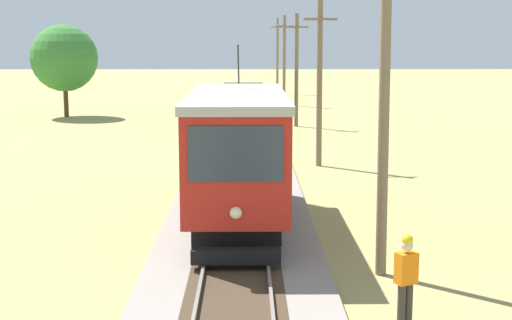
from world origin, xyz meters
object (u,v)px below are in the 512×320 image
object	(u,v)px
freight_car	(243,103)
utility_pole_distant	(284,59)
red_tram	(238,152)
utility_pole_near_tram	(384,92)
utility_pole_mid	(319,81)
track_worker	(406,277)
tree_right_near	(64,58)
utility_pole_far	(297,69)
utility_pole_horizon	(277,55)

from	to	relation	value
freight_car	utility_pole_distant	size ratio (longest dim) A/B	0.72
red_tram	utility_pole_near_tram	world-z (taller)	utility_pole_near_tram
utility_pole_mid	red_tram	bearing A→B (deg)	-107.48
red_tram	track_worker	xyz separation A→B (m)	(3.14, -7.06, -1.21)
utility_pole_near_tram	utility_pole_distant	world-z (taller)	utility_pole_near_tram
track_worker	tree_right_near	world-z (taller)	tree_right_near
utility_pole_far	utility_pole_horizon	distance (m)	27.89
utility_pole_horizon	freight_car	bearing A→B (deg)	-96.44
utility_pole_near_tram	utility_pole_far	distance (m)	28.25
utility_pole_near_tram	tree_right_near	size ratio (longest dim) A/B	1.27
freight_car	utility_pole_horizon	size ratio (longest dim) A/B	0.70
utility_pole_mid	utility_pole_distant	world-z (taller)	utility_pole_distant
utility_pole_far	utility_pole_horizon	world-z (taller)	utility_pole_horizon
red_tram	utility_pole_mid	xyz separation A→B (m)	(3.27, 10.39, 1.37)
red_tram	utility_pole_distant	size ratio (longest dim) A/B	1.18
utility_pole_near_tram	utility_pole_mid	bearing A→B (deg)	90.00
utility_pole_horizon	utility_pole_near_tram	bearing A→B (deg)	-90.00
freight_car	utility_pole_far	xyz separation A→B (m)	(3.28, 1.15, 1.97)
red_tram	utility_pole_far	world-z (taller)	utility_pole_far
utility_pole_near_tram	utility_pole_distant	xyz separation A→B (m)	(-0.00, 42.91, -0.39)
utility_pole_distant	tree_right_near	size ratio (longest dim) A/B	1.15
utility_pole_distant	track_worker	world-z (taller)	utility_pole_distant
track_worker	red_tram	bearing A→B (deg)	178.95
utility_pole_far	track_worker	world-z (taller)	utility_pole_far
track_worker	utility_pole_mid	bearing A→B (deg)	154.54
utility_pole_distant	freight_car	bearing A→B (deg)	-101.70
freight_car	utility_pole_distant	world-z (taller)	utility_pole_distant
track_worker	freight_car	bearing A→B (deg)	160.88
freight_car	utility_pole_horizon	distance (m)	29.31
freight_car	tree_right_near	distance (m)	14.28
track_worker	tree_right_near	xyz separation A→B (m)	(-15.45, 37.15, 3.06)
red_tram	track_worker	distance (m)	7.83
utility_pole_far	utility_pole_distant	xyz separation A→B (m)	(0.00, 14.66, 0.20)
freight_car	utility_pole_far	bearing A→B (deg)	19.34
utility_pole_mid	utility_pole_distant	distance (m)	28.71
utility_pole_horizon	utility_pole_far	bearing A→B (deg)	-90.00
utility_pole_near_tram	utility_pole_distant	distance (m)	42.91
red_tram	utility_pole_far	distance (m)	24.69
utility_pole_distant	track_worker	xyz separation A→B (m)	(-0.13, -46.16, -2.74)
utility_pole_distant	track_worker	bearing A→B (deg)	-90.16
red_tram	tree_right_near	distance (m)	32.56
red_tram	utility_pole_distant	bearing A→B (deg)	85.22
red_tram	tree_right_near	world-z (taller)	tree_right_near
freight_car	utility_pole_distant	xyz separation A→B (m)	(3.28, 15.81, 2.17)
utility_pole_far	utility_pole_mid	bearing A→B (deg)	-90.00
utility_pole_near_tram	track_worker	size ratio (longest dim) A/B	4.51
utility_pole_near_tram	utility_pole_far	xyz separation A→B (m)	(-0.00, 28.25, -0.59)
utility_pole_near_tram	utility_pole_mid	world-z (taller)	utility_pole_near_tram
utility_pole_mid	track_worker	size ratio (longest dim) A/B	3.89
utility_pole_far	tree_right_near	distance (m)	16.58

